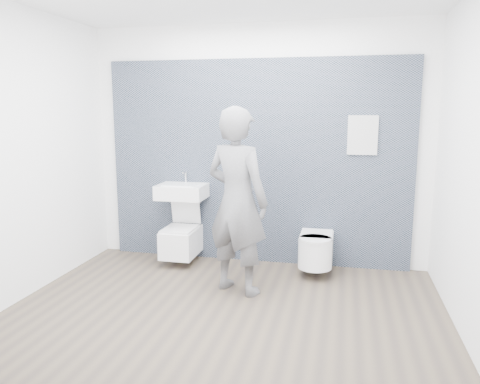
% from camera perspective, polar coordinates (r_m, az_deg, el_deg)
% --- Properties ---
extents(ground, '(4.00, 4.00, 0.00)m').
position_cam_1_polar(ground, '(4.47, -1.73, -14.07)').
color(ground, '#4F4335').
rests_on(ground, ground).
extents(room_shell, '(4.00, 4.00, 4.00)m').
position_cam_1_polar(room_shell, '(4.08, -1.87, 8.81)').
color(room_shell, white).
rests_on(room_shell, ground).
extents(tile_wall, '(3.60, 0.06, 2.40)m').
position_cam_1_polar(tile_wall, '(5.81, 1.90, -8.26)').
color(tile_wall, black).
rests_on(tile_wall, ground).
extents(washbasin, '(0.56, 0.42, 0.42)m').
position_cam_1_polar(washbasin, '(5.59, -7.11, 0.11)').
color(washbasin, white).
rests_on(washbasin, ground).
extents(toilet_square, '(0.38, 0.55, 0.74)m').
position_cam_1_polar(toilet_square, '(5.67, -7.18, -5.79)').
color(toilet_square, white).
rests_on(toilet_square, ground).
extents(toilet_rounded, '(0.37, 0.63, 0.34)m').
position_cam_1_polar(toilet_rounded, '(5.31, 9.22, -6.95)').
color(toilet_rounded, white).
rests_on(toilet_rounded, ground).
extents(info_placard, '(0.33, 0.03, 0.43)m').
position_cam_1_polar(info_placard, '(5.68, 14.02, -9.00)').
color(info_placard, white).
rests_on(info_placard, ground).
extents(visitor, '(0.79, 0.66, 1.86)m').
position_cam_1_polar(visitor, '(4.62, -0.35, -1.15)').
color(visitor, slate).
rests_on(visitor, ground).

